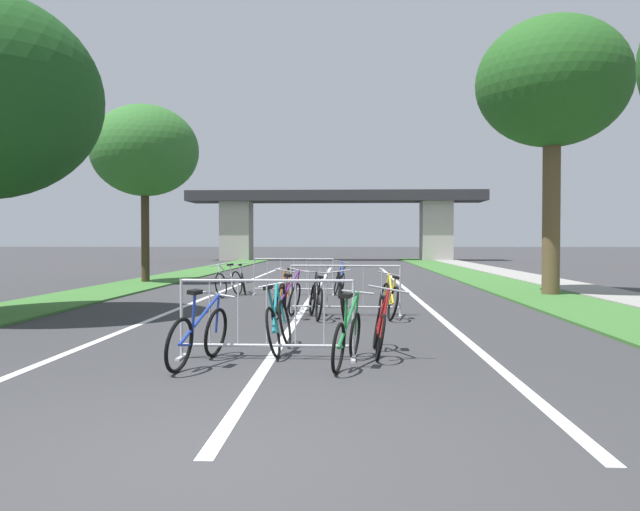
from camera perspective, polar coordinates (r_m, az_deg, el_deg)
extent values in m
plane|color=#333335|center=(4.69, -10.61, -17.97)|extent=(300.00, 300.00, 0.00)
cube|color=#386B2D|center=(27.51, -12.87, -1.85)|extent=(2.28, 54.16, 0.05)
cube|color=#386B2D|center=(27.04, 13.93, -1.91)|extent=(2.28, 54.16, 0.05)
cube|color=gray|center=(27.51, 18.13, -1.85)|extent=(1.83, 54.16, 0.08)
cube|color=silver|center=(20.06, -0.30, -3.06)|extent=(0.14, 31.33, 0.01)
cube|color=silver|center=(20.12, 7.84, -3.06)|extent=(0.14, 31.33, 0.01)
cube|color=silver|center=(20.41, -8.33, -3.00)|extent=(0.14, 31.33, 0.01)
cube|color=#2D2D30|center=(49.20, 1.43, 5.39)|extent=(23.10, 3.62, 0.81)
cube|color=#ADA89E|center=(49.87, -7.62, 2.22)|extent=(2.32, 2.40, 4.60)
cube|color=#ADA89E|center=(49.55, 10.54, 2.21)|extent=(2.32, 2.40, 4.60)
cylinder|color=#3D2D1E|center=(23.74, -15.65, 1.65)|extent=(0.29, 0.29, 3.38)
ellipsoid|color=#2D6628|center=(23.97, -15.70, 9.20)|extent=(3.90, 3.90, 3.32)
cylinder|color=brown|center=(18.71, 20.34, 3.26)|extent=(0.49, 0.49, 4.40)
ellipsoid|color=#23561E|center=(19.21, 20.44, 14.59)|extent=(4.21, 4.21, 3.58)
cylinder|color=#ADADB2|center=(8.46, -12.53, -5.64)|extent=(0.04, 0.04, 1.05)
cube|color=#ADADB2|center=(8.54, -12.51, -9.04)|extent=(0.06, 0.44, 0.03)
cylinder|color=#ADADB2|center=(8.16, 3.05, -5.87)|extent=(0.04, 0.04, 1.05)
cube|color=#ADADB2|center=(8.24, 3.05, -9.39)|extent=(0.06, 0.44, 0.03)
cylinder|color=#ADADB2|center=(8.19, -4.89, -2.30)|extent=(2.26, 0.06, 0.04)
cylinder|color=#ADADB2|center=(8.28, -4.88, -8.17)|extent=(2.26, 0.06, 0.04)
cylinder|color=#ADADB2|center=(8.36, -10.03, -5.09)|extent=(0.02, 0.02, 0.87)
cylinder|color=#ADADB2|center=(8.28, -7.48, -5.14)|extent=(0.02, 0.02, 0.87)
cylinder|color=#ADADB2|center=(8.22, -4.88, -5.18)|extent=(0.02, 0.02, 0.87)
cylinder|color=#ADADB2|center=(8.18, -2.26, -5.21)|extent=(0.02, 0.02, 0.87)
cylinder|color=#ADADB2|center=(8.15, 0.39, -5.23)|extent=(0.02, 0.02, 0.87)
cylinder|color=#ADADB2|center=(13.06, -2.65, -3.15)|extent=(0.04, 0.04, 1.05)
cube|color=#ADADB2|center=(13.11, -2.65, -5.37)|extent=(0.08, 0.44, 0.03)
cylinder|color=#ADADB2|center=(12.94, 7.33, -3.20)|extent=(0.04, 0.04, 1.05)
cube|color=#ADADB2|center=(12.99, 7.33, -5.44)|extent=(0.08, 0.44, 0.03)
cylinder|color=#ADADB2|center=(12.92, 2.32, -0.95)|extent=(2.26, 0.15, 0.04)
cylinder|color=#ADADB2|center=(12.98, 2.32, -4.70)|extent=(2.26, 0.15, 0.04)
cylinder|color=#ADADB2|center=(13.00, -1.01, -2.77)|extent=(0.02, 0.02, 0.87)
cylinder|color=#ADADB2|center=(12.97, 0.65, -2.78)|extent=(0.02, 0.02, 0.87)
cylinder|color=#ADADB2|center=(12.94, 2.32, -2.79)|extent=(0.02, 0.02, 0.87)
cylinder|color=#ADADB2|center=(12.93, 3.99, -2.79)|extent=(0.02, 0.02, 0.87)
cylinder|color=#ADADB2|center=(12.92, 5.66, -2.80)|extent=(0.02, 0.02, 0.87)
cylinder|color=#ADADB2|center=(17.98, -6.00, -1.92)|extent=(0.04, 0.04, 1.05)
cube|color=#ADADB2|center=(18.01, -6.00, -3.54)|extent=(0.07, 0.44, 0.03)
cylinder|color=#ADADB2|center=(17.72, 1.22, -1.96)|extent=(0.04, 0.04, 1.05)
cube|color=#ADADB2|center=(17.76, 1.22, -3.60)|extent=(0.07, 0.44, 0.03)
cylinder|color=#ADADB2|center=(17.79, -2.42, -0.32)|extent=(2.26, 0.10, 0.04)
cylinder|color=#ADADB2|center=(17.84, -2.41, -3.05)|extent=(2.26, 0.10, 0.04)
cylinder|color=#ADADB2|center=(17.91, -4.81, -1.64)|extent=(0.02, 0.02, 0.87)
cylinder|color=#ADADB2|center=(17.86, -3.62, -1.64)|extent=(0.02, 0.02, 0.87)
cylinder|color=#ADADB2|center=(17.81, -2.41, -1.65)|extent=(0.02, 0.02, 0.87)
cylinder|color=#ADADB2|center=(17.77, -1.21, -1.66)|extent=(0.02, 0.02, 0.87)
cylinder|color=#ADADB2|center=(17.74, 0.01, -1.66)|extent=(0.02, 0.02, 0.87)
torus|color=black|center=(16.80, 1.97, -2.76)|extent=(0.28, 0.71, 0.68)
torus|color=black|center=(17.77, 1.57, -2.54)|extent=(0.28, 0.71, 0.68)
cylinder|color=#1E389E|center=(17.25, 2.00, -1.64)|extent=(0.04, 0.96, 0.64)
cylinder|color=#1E389E|center=(17.07, 2.02, -1.91)|extent=(0.18, 0.10, 0.58)
cylinder|color=#1E389E|center=(16.96, 1.88, -2.81)|extent=(0.08, 0.32, 0.08)
cylinder|color=#1E389E|center=(17.73, 1.79, -1.56)|extent=(0.18, 0.07, 0.61)
cube|color=black|center=(17.03, 2.25, -0.96)|extent=(0.14, 0.25, 0.07)
cylinder|color=#99999E|center=(17.70, 2.02, -0.59)|extent=(0.42, 0.09, 0.12)
torus|color=black|center=(12.00, -0.08, -4.50)|extent=(0.24, 0.66, 0.65)
torus|color=black|center=(12.97, -0.67, -4.06)|extent=(0.24, 0.66, 0.65)
cylinder|color=black|center=(12.44, -0.22, -2.97)|extent=(0.14, 0.95, 0.61)
cylinder|color=black|center=(12.26, -0.13, -3.28)|extent=(0.13, 0.11, 0.57)
cylinder|color=black|center=(12.16, -0.20, -4.53)|extent=(0.09, 0.32, 0.08)
cylinder|color=black|center=(12.93, -0.51, -2.80)|extent=(0.12, 0.08, 0.58)
cube|color=black|center=(12.21, 0.04, -1.99)|extent=(0.15, 0.26, 0.06)
cylinder|color=#99999E|center=(12.89, -0.34, -1.54)|extent=(0.49, 0.12, 0.09)
torus|color=black|center=(13.99, -2.89, -3.58)|extent=(0.20, 0.70, 0.69)
torus|color=black|center=(13.06, -3.64, -3.94)|extent=(0.20, 0.70, 0.69)
cylinder|color=orange|center=(13.52, -3.05, -2.52)|extent=(0.05, 0.93, 0.61)
cylinder|color=orange|center=(13.70, -2.93, -2.58)|extent=(0.15, 0.11, 0.64)
cylinder|color=orange|center=(13.84, -3.02, -3.74)|extent=(0.06, 0.31, 0.08)
cylinder|color=orange|center=(13.05, -3.43, -2.66)|extent=(0.13, 0.08, 0.59)
cube|color=black|center=(13.70, -2.72, -1.25)|extent=(0.13, 0.25, 0.06)
cylinder|color=#99999E|center=(13.05, -3.23, -1.38)|extent=(0.43, 0.06, 0.09)
torus|color=black|center=(11.92, -3.81, -4.46)|extent=(0.31, 0.71, 0.68)
torus|color=black|center=(12.93, -2.34, -4.00)|extent=(0.31, 0.71, 0.68)
cylinder|color=#662884|center=(12.35, -2.82, -2.86)|extent=(0.37, 1.00, 0.63)
cylinder|color=#662884|center=(12.17, -3.15, -3.19)|extent=(0.15, 0.15, 0.60)
cylinder|color=#662884|center=(12.08, -3.58, -4.50)|extent=(0.09, 0.34, 0.08)
cylinder|color=#662884|center=(12.86, -2.12, -2.69)|extent=(0.15, 0.12, 0.61)
cube|color=black|center=(12.10, -2.95, -1.82)|extent=(0.15, 0.26, 0.07)
cylinder|color=#99999E|center=(12.80, -1.89, -1.36)|extent=(0.43, 0.12, 0.11)
torus|color=black|center=(7.33, 1.69, -8.45)|extent=(0.21, 0.61, 0.61)
torus|color=black|center=(8.35, 3.20, -7.25)|extent=(0.21, 0.61, 0.61)
cylinder|color=#1E7238|center=(7.77, 2.64, -5.76)|extent=(0.28, 1.00, 0.61)
cylinder|color=#1E7238|center=(7.58, 2.34, -6.04)|extent=(0.09, 0.13, 0.64)
cylinder|color=#1E7238|center=(7.50, 1.94, -8.41)|extent=(0.09, 0.34, 0.07)
cylinder|color=#1E7238|center=(8.28, 3.34, -5.32)|extent=(0.08, 0.10, 0.58)
cube|color=black|center=(7.50, 2.48, -3.66)|extent=(0.15, 0.26, 0.06)
cylinder|color=#99999E|center=(8.22, 3.48, -3.36)|extent=(0.43, 0.11, 0.06)
torus|color=black|center=(8.31, -4.29, -7.00)|extent=(0.21, 0.69, 0.68)
torus|color=black|center=(9.26, -3.23, -6.13)|extent=(0.21, 0.69, 0.68)
cylinder|color=#197A7F|center=(8.74, -4.13, -4.69)|extent=(0.10, 0.95, 0.61)
cylinder|color=#197A7F|center=(8.56, -4.31, -5.00)|extent=(0.17, 0.11, 0.63)
cylinder|color=#197A7F|center=(8.46, -4.07, -7.02)|extent=(0.06, 0.32, 0.08)
cylinder|color=#197A7F|center=(9.21, -3.61, -4.38)|extent=(0.16, 0.08, 0.58)
cube|color=black|center=(8.51, -4.75, -2.93)|extent=(0.12, 0.25, 0.07)
cylinder|color=#99999E|center=(9.18, -3.98, -2.60)|extent=(0.54, 0.06, 0.13)
torus|color=black|center=(17.98, -6.98, -2.57)|extent=(0.27, 0.66, 0.64)
torus|color=black|center=(18.98, -7.07, -2.37)|extent=(0.27, 0.66, 0.64)
cylinder|color=#B7B7BC|center=(18.44, -7.16, -1.65)|extent=(0.32, 0.95, 0.56)
cylinder|color=#B7B7BC|center=(18.25, -7.14, -1.75)|extent=(0.13, 0.14, 0.59)
cylinder|color=#B7B7BC|center=(18.14, -6.99, -2.61)|extent=(0.08, 0.33, 0.08)
cylinder|color=#B7B7BC|center=(18.94, -7.20, -1.57)|extent=(0.12, 0.11, 0.54)
cube|color=black|center=(18.20, -7.29, -0.83)|extent=(0.15, 0.26, 0.07)
cylinder|color=#99999E|center=(18.90, -7.33, -0.77)|extent=(0.49, 0.12, 0.11)
torus|color=black|center=(18.04, -7.59, -2.49)|extent=(0.31, 0.70, 0.68)
torus|color=black|center=(17.09, -9.02, -2.71)|extent=(0.31, 0.70, 0.68)
cylinder|color=silver|center=(17.59, -8.39, -1.68)|extent=(0.37, 0.97, 0.59)
cylinder|color=silver|center=(17.77, -8.10, -1.78)|extent=(0.13, 0.14, 0.59)
cylinder|color=silver|center=(17.88, -7.80, -2.61)|extent=(0.10, 0.34, 0.08)
cylinder|color=silver|center=(17.11, -9.13, -1.77)|extent=(0.12, 0.12, 0.56)
cube|color=black|center=(17.81, -8.20, -0.83)|extent=(0.16, 0.26, 0.07)
cylinder|color=#99999E|center=(17.14, -9.24, -0.83)|extent=(0.51, 0.15, 0.11)
torus|color=black|center=(9.06, 5.28, -6.53)|extent=(0.15, 0.62, 0.61)
torus|color=black|center=(8.10, 5.55, -7.47)|extent=(0.15, 0.62, 0.61)
cylinder|color=red|center=(8.57, 5.77, -4.91)|extent=(0.14, 0.95, 0.65)
cylinder|color=red|center=(8.76, 5.58, -5.46)|extent=(0.14, 0.12, 0.50)
cylinder|color=red|center=(8.91, 5.29, -6.81)|extent=(0.04, 0.32, 0.07)
cylinder|color=red|center=(8.09, 5.93, -5.28)|extent=(0.15, 0.09, 0.62)
cube|color=black|center=(8.77, 5.86, -3.82)|extent=(0.11, 0.24, 0.07)
cylinder|color=#99999E|center=(8.09, 6.31, -3.08)|extent=(0.53, 0.03, 0.12)
torus|color=black|center=(12.15, 6.68, -4.36)|extent=(0.28, 0.70, 0.68)
torus|color=black|center=(13.09, 5.82, -3.94)|extent=(0.28, 0.70, 0.68)
cylinder|color=gold|center=(12.58, 6.50, -2.98)|extent=(0.05, 0.94, 0.55)
cylinder|color=gold|center=(12.41, 6.63, -3.23)|extent=(0.17, 0.10, 0.54)
cylinder|color=gold|center=(12.30, 6.51, -4.41)|extent=(0.08, 0.31, 0.08)
cylinder|color=gold|center=(13.05, 6.08, -2.82)|extent=(0.15, 0.07, 0.53)
cube|color=black|center=(12.37, 6.92, -2.01)|extent=(0.14, 0.25, 0.07)
cylinder|color=#99999E|center=(13.02, 6.34, -1.69)|extent=(0.47, 0.09, 0.12)
torus|color=black|center=(7.54, -12.72, -7.98)|extent=(0.27, 0.67, 0.66)
torus|color=black|center=(8.47, -9.48, -6.94)|extent=(0.27, 0.67, 0.66)
cylinder|color=#1E389E|center=(7.93, -10.87, -5.66)|extent=(0.31, 0.98, 0.55)
cylinder|color=#1E389E|center=(7.75, -11.49, -5.66)|extent=(0.12, 0.14, 0.66)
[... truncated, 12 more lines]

